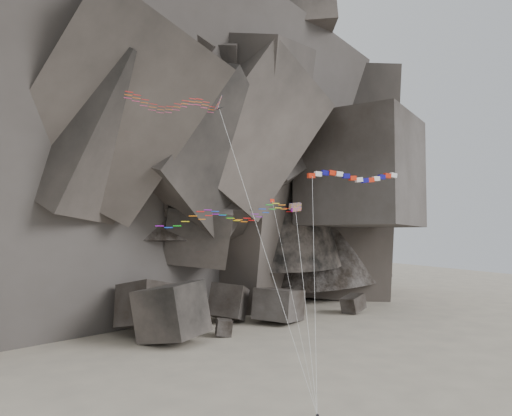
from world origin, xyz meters
name	(u,v)px	position (x,y,z in m)	size (l,w,h in m)	color
ground	(293,411)	(0.00, 0.00, 0.00)	(260.00, 260.00, 0.00)	#AA9E89
headland	(123,107)	(0.00, 70.00, 42.00)	(110.00, 70.00, 84.00)	#534944
boulder_field	(181,315)	(1.34, 34.25, 2.86)	(77.38, 19.63, 9.24)	#47423F
delta_kite	(170,103)	(-10.77, 1.90, 26.59)	(14.21, 8.29, 26.61)	red
banner_kite	(354,177)	(9.12, 2.72, 21.30)	(15.08, 8.88, 20.56)	red
parafoil_kite	(226,215)	(-6.49, -0.07, 17.23)	(13.75, 5.27, 17.03)	#D29E0B
pennant_kite	(282,248)	(-0.68, 0.68, 14.35)	(0.49, 7.53, 17.43)	red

